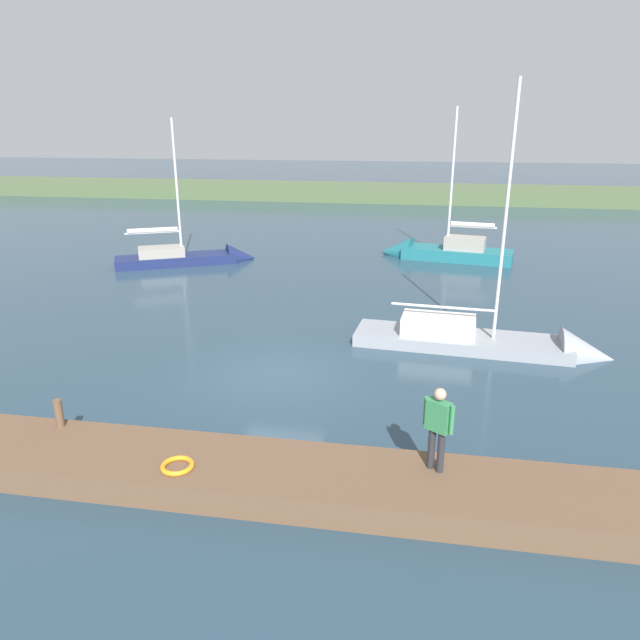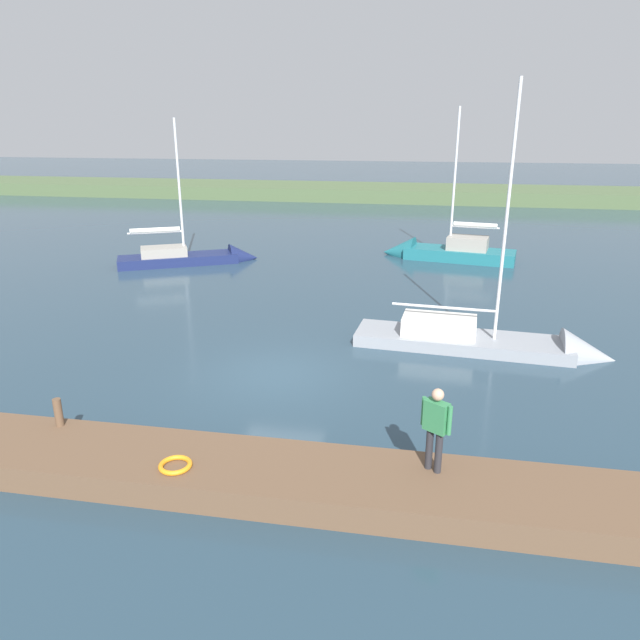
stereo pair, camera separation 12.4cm
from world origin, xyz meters
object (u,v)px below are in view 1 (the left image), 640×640
object	(u,v)px
sailboat_far_right	(438,254)
sailboat_mid_channel	(194,259)
sailboat_outer_mooring	(496,347)
person_on_dock	(438,423)
life_ring_buoy	(177,466)
mooring_post_near	(59,413)

from	to	relation	value
sailboat_far_right	sailboat_mid_channel	size ratio (longest dim) A/B	1.08
sailboat_outer_mooring	person_on_dock	distance (m)	8.56
life_ring_buoy	person_on_dock	xyz separation A→B (m)	(-4.97, -0.80, 0.96)
life_ring_buoy	sailboat_mid_channel	distance (m)	20.25
sailboat_outer_mooring	mooring_post_near	bearing A→B (deg)	-137.98
life_ring_buoy	sailboat_far_right	distance (m)	22.91
life_ring_buoy	sailboat_mid_channel	bearing A→B (deg)	-69.55
mooring_post_near	sailboat_outer_mooring	size ratio (longest dim) A/B	0.07
sailboat_far_right	sailboat_outer_mooring	world-z (taller)	sailboat_outer_mooring
mooring_post_near	sailboat_mid_channel	size ratio (longest dim) A/B	0.08
sailboat_mid_channel	person_on_dock	size ratio (longest dim) A/B	4.58
sailboat_far_right	person_on_dock	size ratio (longest dim) A/B	4.93
sailboat_far_right	sailboat_outer_mooring	size ratio (longest dim) A/B	0.94
sailboat_far_right	life_ring_buoy	bearing A→B (deg)	86.66
sailboat_outer_mooring	sailboat_mid_channel	world-z (taller)	sailboat_outer_mooring
mooring_post_near	person_on_dock	bearing A→B (deg)	177.69
sailboat_mid_channel	person_on_dock	world-z (taller)	sailboat_mid_channel
mooring_post_near	person_on_dock	world-z (taller)	person_on_dock
mooring_post_near	sailboat_mid_channel	xyz separation A→B (m)	(3.85, -17.84, -0.69)
life_ring_buoy	sailboat_outer_mooring	xyz separation A→B (m)	(-7.11, -8.95, -0.50)
mooring_post_near	sailboat_outer_mooring	distance (m)	12.98
sailboat_mid_channel	person_on_dock	distance (m)	21.84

